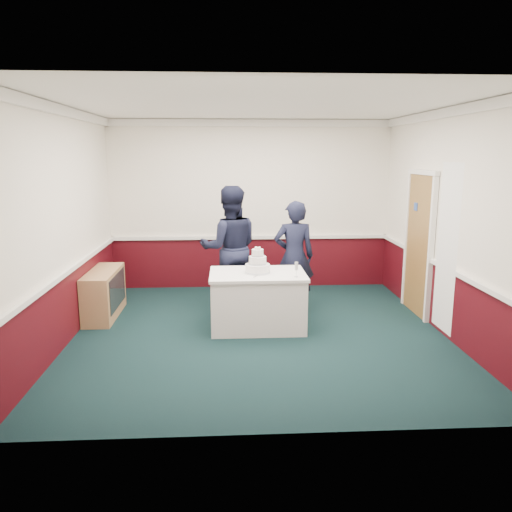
{
  "coord_description": "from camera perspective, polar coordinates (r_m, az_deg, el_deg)",
  "views": [
    {
      "loc": [
        -0.41,
        -6.44,
        2.4
      ],
      "look_at": [
        -0.05,
        -0.1,
        1.1
      ],
      "focal_mm": 35.0,
      "sensor_mm": 36.0,
      "label": 1
    }
  ],
  "objects": [
    {
      "name": "ground",
      "position": [
        6.88,
        0.37,
        -8.84
      ],
      "size": [
        5.0,
        5.0,
        0.0
      ],
      "primitive_type": "plane",
      "color": "black",
      "rests_on": "ground"
    },
    {
      "name": "room_shell",
      "position": [
        7.08,
        0.72,
        8.05
      ],
      "size": [
        5.0,
        5.0,
        3.0
      ],
      "color": "white",
      "rests_on": "ground"
    },
    {
      "name": "sideboard",
      "position": [
        7.83,
        -16.97,
        -4.12
      ],
      "size": [
        0.41,
        1.2,
        0.7
      ],
      "color": "tan",
      "rests_on": "ground"
    },
    {
      "name": "cake_table",
      "position": [
        7.0,
        0.18,
        -5.02
      ],
      "size": [
        1.32,
        0.92,
        0.79
      ],
      "color": "white",
      "rests_on": "ground"
    },
    {
      "name": "wedding_cake",
      "position": [
        6.88,
        0.18,
        -1.03
      ],
      "size": [
        0.35,
        0.35,
        0.36
      ],
      "color": "white",
      "rests_on": "cake_table"
    },
    {
      "name": "cake_knife",
      "position": [
        6.71,
        0.03,
        -2.3
      ],
      "size": [
        0.1,
        0.21,
        0.0
      ],
      "primitive_type": "cube",
      "rotation": [
        0.0,
        0.0,
        -0.41
      ],
      "color": "silver",
      "rests_on": "cake_table"
    },
    {
      "name": "champagne_flute",
      "position": [
        6.65,
        4.63,
        -1.26
      ],
      "size": [
        0.05,
        0.05,
        0.21
      ],
      "color": "silver",
      "rests_on": "cake_table"
    },
    {
      "name": "person_man",
      "position": [
        7.77,
        -3.01,
        0.92
      ],
      "size": [
        0.99,
        0.8,
        1.93
      ],
      "primitive_type": "imported",
      "rotation": [
        0.0,
        0.0,
        3.21
      ],
      "color": "black",
      "rests_on": "ground"
    },
    {
      "name": "person_woman",
      "position": [
        7.69,
        4.37,
        -0.03
      ],
      "size": [
        0.63,
        0.42,
        1.71
      ],
      "primitive_type": "imported",
      "rotation": [
        0.0,
        0.0,
        3.16
      ],
      "color": "black",
      "rests_on": "ground"
    }
  ]
}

